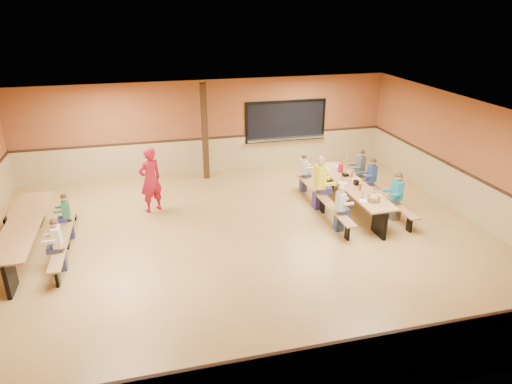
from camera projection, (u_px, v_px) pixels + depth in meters
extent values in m
plane|color=olive|center=(243.00, 241.00, 10.78)|extent=(12.00, 12.00, 0.00)
cube|color=brown|center=(208.00, 127.00, 14.66)|extent=(12.00, 0.04, 3.00)
cube|color=brown|center=(329.00, 324.00, 5.73)|extent=(12.00, 0.04, 3.00)
cube|color=brown|center=(473.00, 161.00, 11.56)|extent=(0.04, 10.00, 3.00)
cube|color=white|center=(241.00, 116.00, 9.62)|extent=(12.00, 10.00, 0.04)
cube|color=black|center=(286.00, 121.00, 15.21)|extent=(2.60, 0.06, 1.20)
cube|color=silver|center=(286.00, 138.00, 15.35)|extent=(2.70, 0.28, 0.06)
cube|color=black|center=(205.00, 132.00, 14.08)|extent=(0.18, 0.18, 3.00)
cube|color=#9C6E3E|center=(353.00, 185.00, 12.17)|extent=(0.75, 3.60, 0.04)
cube|color=black|center=(379.00, 222.00, 10.92)|extent=(0.08, 0.60, 0.70)
cube|color=black|center=(329.00, 177.00, 13.69)|extent=(0.08, 0.60, 0.70)
cube|color=#9C6E3E|center=(323.00, 197.00, 12.09)|extent=(0.26, 3.60, 0.04)
cube|color=black|center=(323.00, 205.00, 12.18)|extent=(0.06, 0.18, 0.41)
cube|color=#9C6E3E|center=(379.00, 192.00, 12.46)|extent=(0.26, 3.60, 0.04)
cube|color=black|center=(379.00, 199.00, 12.55)|extent=(0.06, 0.18, 0.41)
cube|color=#9C6E3E|center=(23.00, 224.00, 10.02)|extent=(0.75, 3.60, 0.04)
cube|color=black|center=(10.00, 276.00, 8.78)|extent=(0.08, 0.60, 0.70)
cube|color=black|center=(39.00, 210.00, 11.55)|extent=(0.08, 0.60, 0.70)
cube|color=#9C6E3E|center=(65.00, 231.00, 10.32)|extent=(0.26, 3.60, 0.04)
cube|color=black|center=(67.00, 240.00, 10.41)|extent=(0.06, 0.18, 0.41)
imported|color=#A41228|center=(150.00, 180.00, 12.02)|extent=(0.78, 0.69, 1.78)
cylinder|color=#AF1728|center=(341.00, 168.00, 12.99)|extent=(0.16, 0.16, 0.22)
cube|color=black|center=(356.00, 183.00, 12.07)|extent=(0.10, 0.14, 0.13)
cylinder|color=yellow|center=(360.00, 187.00, 11.74)|extent=(0.06, 0.06, 0.17)
cylinder|color=#B2140F|center=(360.00, 187.00, 11.71)|extent=(0.06, 0.06, 0.17)
cube|color=black|center=(345.00, 175.00, 12.71)|extent=(0.16, 0.16, 0.06)
cube|color=#9C6E3E|center=(346.00, 165.00, 12.60)|extent=(0.02, 0.09, 0.50)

